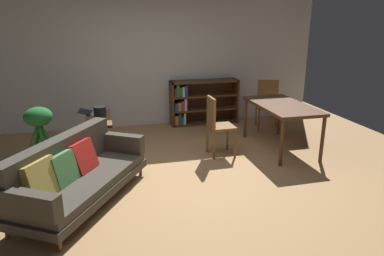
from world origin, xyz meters
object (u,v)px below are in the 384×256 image
(fabric_couch, at_px, (75,173))
(media_console, at_px, (100,135))
(dining_table, at_px, (282,109))
(potted_floor_plant, at_px, (40,128))
(desk_speaker, at_px, (100,114))
(dining_chair_near, at_px, (217,123))
(bookshelf, at_px, (199,102))
(dining_chair_far, at_px, (268,102))
(open_laptop, at_px, (94,113))

(fabric_couch, relative_size, media_console, 1.99)
(dining_table, bearing_deg, potted_floor_plant, 175.13)
(desk_speaker, height_order, dining_chair_near, dining_chair_near)
(desk_speaker, xyz_separation_m, dining_chair_near, (1.78, -0.31, -0.19))
(desk_speaker, distance_m, dining_chair_near, 1.81)
(desk_speaker, bearing_deg, fabric_couch, -103.63)
(fabric_couch, height_order, potted_floor_plant, potted_floor_plant)
(bookshelf, bearing_deg, dining_chair_far, -28.18)
(media_console, xyz_separation_m, desk_speaker, (0.03, -0.26, 0.42))
(bookshelf, bearing_deg, dining_table, -62.86)
(open_laptop, xyz_separation_m, desk_speaker, (0.11, -0.49, 0.10))
(open_laptop, relative_size, dining_chair_near, 0.48)
(media_console, bearing_deg, desk_speaker, -82.71)
(dining_chair_near, height_order, bookshelf, dining_chair_near)
(media_console, bearing_deg, open_laptop, 108.16)
(fabric_couch, relative_size, dining_table, 1.38)
(potted_floor_plant, bearing_deg, dining_table, -4.87)
(desk_speaker, distance_m, dining_table, 2.91)
(media_console, bearing_deg, bookshelf, 32.00)
(open_laptop, distance_m, dining_chair_far, 3.35)
(open_laptop, height_order, dining_chair_near, dining_chair_near)
(potted_floor_plant, xyz_separation_m, bookshelf, (2.87, 1.47, -0.10))
(fabric_couch, xyz_separation_m, media_console, (0.29, 1.61, -0.07))
(potted_floor_plant, bearing_deg, dining_chair_far, 11.17)
(dining_chair_near, bearing_deg, open_laptop, 157.00)
(desk_speaker, height_order, potted_floor_plant, potted_floor_plant)
(media_console, xyz_separation_m, bookshelf, (2.01, 1.26, 0.15))
(bookshelf, bearing_deg, fabric_couch, -128.84)
(open_laptop, height_order, dining_table, dining_table)
(fabric_couch, relative_size, dining_chair_near, 2.12)
(desk_speaker, xyz_separation_m, potted_floor_plant, (-0.89, 0.04, -0.17))
(media_console, xyz_separation_m, open_laptop, (-0.08, 0.24, 0.32))
(open_laptop, bearing_deg, desk_speaker, -77.38)
(media_console, height_order, open_laptop, open_laptop)
(desk_speaker, height_order, bookshelf, bookshelf)
(desk_speaker, bearing_deg, open_laptop, 102.62)
(open_laptop, xyz_separation_m, dining_chair_near, (1.89, -0.80, -0.09))
(media_console, relative_size, dining_table, 0.69)
(potted_floor_plant, height_order, dining_chair_far, dining_chair_far)
(fabric_couch, bearing_deg, open_laptop, 83.27)
(media_console, relative_size, bookshelf, 0.73)
(bookshelf, bearing_deg, open_laptop, -153.95)
(open_laptop, distance_m, bookshelf, 2.33)
(open_laptop, relative_size, dining_chair_far, 0.48)
(open_laptop, height_order, potted_floor_plant, potted_floor_plant)
(potted_floor_plant, xyz_separation_m, dining_table, (3.79, -0.32, 0.14))
(dining_table, xyz_separation_m, dining_chair_far, (0.32, 1.13, -0.16))
(open_laptop, bearing_deg, bookshelf, 26.05)
(bookshelf, bearing_deg, media_console, -148.00)
(dining_chair_far, bearing_deg, open_laptop, -173.87)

